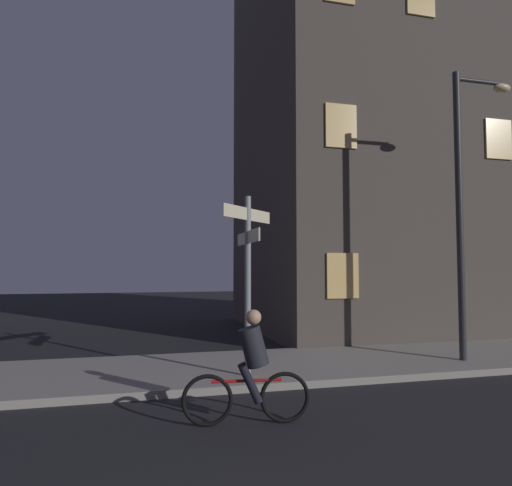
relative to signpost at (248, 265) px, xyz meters
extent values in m
cube|color=gray|center=(-1.36, 0.97, -2.19)|extent=(40.00, 3.28, 0.14)
cylinder|color=gray|center=(0.00, 0.00, -0.38)|extent=(0.12, 0.12, 3.46)
cube|color=beige|center=(0.00, 0.00, 1.00)|extent=(1.22, 1.22, 0.24)
cube|color=beige|center=(0.00, 0.00, 0.54)|extent=(0.03, 1.80, 0.24)
cylinder|color=#2D2D30|center=(5.03, 0.24, 1.19)|extent=(0.16, 0.16, 6.61)
cylinder|color=#2D2D30|center=(5.66, 0.24, 4.35)|extent=(1.27, 0.10, 0.10)
ellipsoid|color=#F9E099|center=(6.29, 0.24, 4.25)|extent=(0.44, 0.28, 0.20)
torus|color=black|center=(-1.08, -2.15, -1.90)|extent=(0.72, 0.14, 0.72)
torus|color=black|center=(0.02, -2.27, -1.90)|extent=(0.72, 0.14, 0.72)
cylinder|color=red|center=(-0.53, -2.21, -1.65)|extent=(1.00, 0.16, 0.04)
cylinder|color=#26262D|center=(-0.43, -2.22, -1.17)|extent=(0.49, 0.37, 0.61)
sphere|color=tan|center=(-0.43, -2.22, -0.76)|extent=(0.22, 0.22, 0.22)
cylinder|color=black|center=(-0.49, -2.30, -1.68)|extent=(0.35, 0.16, 0.55)
cylinder|color=black|center=(-0.47, -2.12, -1.68)|extent=(0.35, 0.16, 0.55)
cube|color=#4C443D|center=(6.96, 6.70, 5.29)|extent=(10.16, 8.42, 15.10)
cube|color=#F2C672|center=(3.15, 2.46, -0.26)|extent=(0.90, 0.06, 1.20)
cube|color=#F2C672|center=(3.15, 2.46, 3.78)|extent=(0.90, 0.06, 1.20)
cube|color=#F2C672|center=(8.23, 2.46, 3.78)|extent=(0.90, 0.06, 1.20)
camera|label=1|loc=(-1.96, -8.44, -0.06)|focal=31.29mm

